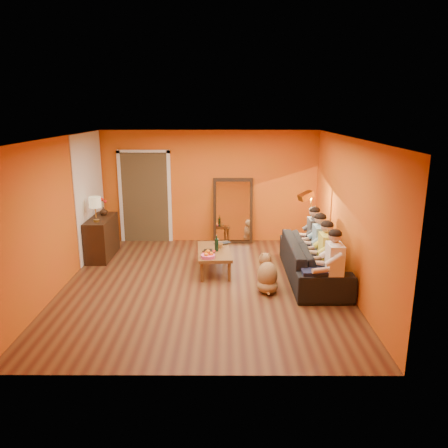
{
  "coord_description": "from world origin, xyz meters",
  "views": [
    {
      "loc": [
        0.38,
        -7.29,
        3.06
      ],
      "look_at": [
        0.35,
        0.5,
        1.0
      ],
      "focal_mm": 35.0,
      "sensor_mm": 36.0,
      "label": 1
    }
  ],
  "objects_px": {
    "table_lamp": "(95,209)",
    "sofa": "(313,260)",
    "dog": "(267,273)",
    "laptop": "(224,244)",
    "person_mid_right": "(320,245)",
    "vase": "(103,211)",
    "person_far_right": "(314,237)",
    "mirror_frame": "(233,211)",
    "sideboard": "(102,237)",
    "tumbler": "(220,246)",
    "wine_bottle": "(217,243)",
    "floor_lamp": "(310,228)",
    "coffee_table": "(214,260)",
    "person_mid_left": "(327,255)",
    "person_far_left": "(334,266)"
  },
  "relations": [
    {
      "from": "mirror_frame",
      "to": "sofa",
      "type": "xyz_separation_m",
      "value": [
        1.45,
        -2.3,
        -0.41
      ]
    },
    {
      "from": "person_far_right",
      "to": "tumbler",
      "type": "xyz_separation_m",
      "value": [
        -1.85,
        -0.15,
        -0.14
      ]
    },
    {
      "from": "sideboard",
      "to": "person_mid_left",
      "type": "height_order",
      "value": "person_mid_left"
    },
    {
      "from": "tumbler",
      "to": "laptop",
      "type": "bearing_deg",
      "value": 75.38
    },
    {
      "from": "mirror_frame",
      "to": "person_mid_left",
      "type": "height_order",
      "value": "mirror_frame"
    },
    {
      "from": "dog",
      "to": "person_mid_left",
      "type": "xyz_separation_m",
      "value": [
        1.03,
        0.14,
        0.27
      ]
    },
    {
      "from": "person_far_right",
      "to": "laptop",
      "type": "relative_size",
      "value": 3.53
    },
    {
      "from": "mirror_frame",
      "to": "tumbler",
      "type": "bearing_deg",
      "value": -98.61
    },
    {
      "from": "mirror_frame",
      "to": "laptop",
      "type": "relative_size",
      "value": 4.4
    },
    {
      "from": "mirror_frame",
      "to": "person_far_right",
      "type": "height_order",
      "value": "mirror_frame"
    },
    {
      "from": "sideboard",
      "to": "coffee_table",
      "type": "distance_m",
      "value": 2.55
    },
    {
      "from": "person_far_left",
      "to": "sofa",
      "type": "bearing_deg",
      "value": 97.41
    },
    {
      "from": "wine_bottle",
      "to": "dog",
      "type": "bearing_deg",
      "value": -46.09
    },
    {
      "from": "table_lamp",
      "to": "coffee_table",
      "type": "xyz_separation_m",
      "value": [
        2.4,
        -0.53,
        -0.9
      ]
    },
    {
      "from": "table_lamp",
      "to": "person_mid_right",
      "type": "relative_size",
      "value": 0.42
    },
    {
      "from": "person_mid_right",
      "to": "laptop",
      "type": "xyz_separation_m",
      "value": [
        -1.79,
        0.63,
        -0.18
      ]
    },
    {
      "from": "table_lamp",
      "to": "coffee_table",
      "type": "relative_size",
      "value": 0.42
    },
    {
      "from": "floor_lamp",
      "to": "tumbler",
      "type": "distance_m",
      "value": 1.89
    },
    {
      "from": "sideboard",
      "to": "vase",
      "type": "bearing_deg",
      "value": 90.0
    },
    {
      "from": "dog",
      "to": "laptop",
      "type": "distance_m",
      "value": 1.53
    },
    {
      "from": "floor_lamp",
      "to": "vase",
      "type": "distance_m",
      "value": 4.38
    },
    {
      "from": "person_mid_left",
      "to": "sideboard",
      "type": "bearing_deg",
      "value": 159.12
    },
    {
      "from": "dog",
      "to": "person_mid_left",
      "type": "height_order",
      "value": "person_mid_left"
    },
    {
      "from": "person_far_right",
      "to": "tumbler",
      "type": "bearing_deg",
      "value": -175.48
    },
    {
      "from": "wine_bottle",
      "to": "tumbler",
      "type": "height_order",
      "value": "wine_bottle"
    },
    {
      "from": "sideboard",
      "to": "floor_lamp",
      "type": "xyz_separation_m",
      "value": [
        4.34,
        -0.28,
        0.29
      ]
    },
    {
      "from": "sofa",
      "to": "person_mid_left",
      "type": "relative_size",
      "value": 1.98
    },
    {
      "from": "floor_lamp",
      "to": "wine_bottle",
      "type": "height_order",
      "value": "floor_lamp"
    },
    {
      "from": "table_lamp",
      "to": "person_far_right",
      "type": "bearing_deg",
      "value": -3.5
    },
    {
      "from": "sofa",
      "to": "vase",
      "type": "bearing_deg",
      "value": 70.91
    },
    {
      "from": "person_far_right",
      "to": "laptop",
      "type": "distance_m",
      "value": 1.8
    },
    {
      "from": "vase",
      "to": "person_mid_right",
      "type": "bearing_deg",
      "value": -17.37
    },
    {
      "from": "coffee_table",
      "to": "tumbler",
      "type": "xyz_separation_m",
      "value": [
        0.12,
        0.12,
        0.26
      ]
    },
    {
      "from": "floor_lamp",
      "to": "coffee_table",
      "type": "bearing_deg",
      "value": 172.56
    },
    {
      "from": "person_far_right",
      "to": "vase",
      "type": "bearing_deg",
      "value": 169.41
    },
    {
      "from": "sofa",
      "to": "person_far_right",
      "type": "bearing_deg",
      "value": -11.31
    },
    {
      "from": "table_lamp",
      "to": "sofa",
      "type": "distance_m",
      "value": 4.4
    },
    {
      "from": "person_far_right",
      "to": "wine_bottle",
      "type": "bearing_deg",
      "value": -170.65
    },
    {
      "from": "person_far_right",
      "to": "wine_bottle",
      "type": "relative_size",
      "value": 3.94
    },
    {
      "from": "dog",
      "to": "person_far_right",
      "type": "xyz_separation_m",
      "value": [
        1.03,
        1.24,
        0.27
      ]
    },
    {
      "from": "floor_lamp",
      "to": "vase",
      "type": "xyz_separation_m",
      "value": [
        -4.34,
        0.53,
        0.22
      ]
    },
    {
      "from": "coffee_table",
      "to": "laptop",
      "type": "relative_size",
      "value": 3.53
    },
    {
      "from": "mirror_frame",
      "to": "person_far_right",
      "type": "xyz_separation_m",
      "value": [
        1.58,
        -1.65,
        -0.15
      ]
    },
    {
      "from": "person_mid_right",
      "to": "vase",
      "type": "distance_m",
      "value": 4.59
    },
    {
      "from": "table_lamp",
      "to": "laptop",
      "type": "distance_m",
      "value": 2.67
    },
    {
      "from": "person_far_left",
      "to": "person_mid_left",
      "type": "xyz_separation_m",
      "value": [
        0.0,
        0.55,
        0.0
      ]
    },
    {
      "from": "sofa",
      "to": "person_mid_right",
      "type": "bearing_deg",
      "value": -52.43
    },
    {
      "from": "table_lamp",
      "to": "person_far_left",
      "type": "distance_m",
      "value": 4.8
    },
    {
      "from": "person_far_right",
      "to": "person_mid_left",
      "type": "bearing_deg",
      "value": -90.0
    },
    {
      "from": "mirror_frame",
      "to": "laptop",
      "type": "bearing_deg",
      "value": -97.71
    }
  ]
}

